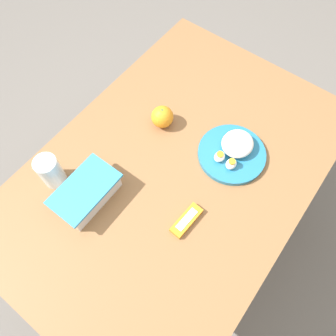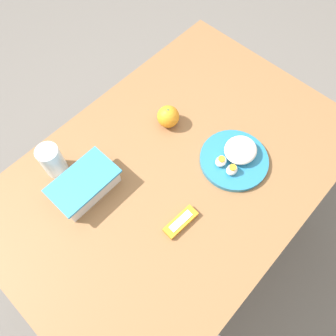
{
  "view_description": "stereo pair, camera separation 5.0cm",
  "coord_description": "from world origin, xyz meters",
  "px_view_note": "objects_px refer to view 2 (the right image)",
  "views": [
    {
      "loc": [
        -0.41,
        -0.28,
        1.74
      ],
      "look_at": [
        -0.02,
        0.01,
        0.79
      ],
      "focal_mm": 35.0,
      "sensor_mm": 36.0,
      "label": 1
    },
    {
      "loc": [
        -0.38,
        -0.32,
        1.74
      ],
      "look_at": [
        -0.02,
        0.01,
        0.79
      ],
      "focal_mm": 35.0,
      "sensor_mm": 36.0,
      "label": 2
    }
  ],
  "objects_px": {
    "food_container": "(85,186)",
    "drinking_glass": "(52,160)",
    "orange_fruit": "(168,117)",
    "rice_plate": "(236,157)",
    "candy_bar": "(181,222)"
  },
  "relations": [
    {
      "from": "food_container",
      "to": "candy_bar",
      "type": "distance_m",
      "value": 0.32
    },
    {
      "from": "food_container",
      "to": "drinking_glass",
      "type": "relative_size",
      "value": 1.8
    },
    {
      "from": "rice_plate",
      "to": "drinking_glass",
      "type": "relative_size",
      "value": 1.95
    },
    {
      "from": "orange_fruit",
      "to": "candy_bar",
      "type": "distance_m",
      "value": 0.38
    },
    {
      "from": "rice_plate",
      "to": "food_container",
      "type": "bearing_deg",
      "value": 145.82
    },
    {
      "from": "orange_fruit",
      "to": "candy_bar",
      "type": "relative_size",
      "value": 0.66
    },
    {
      "from": "food_container",
      "to": "drinking_glass",
      "type": "bearing_deg",
      "value": 97.95
    },
    {
      "from": "food_container",
      "to": "orange_fruit",
      "type": "distance_m",
      "value": 0.37
    },
    {
      "from": "candy_bar",
      "to": "orange_fruit",
      "type": "bearing_deg",
      "value": 48.93
    },
    {
      "from": "orange_fruit",
      "to": "rice_plate",
      "type": "bearing_deg",
      "value": -80.74
    },
    {
      "from": "orange_fruit",
      "to": "food_container",
      "type": "bearing_deg",
      "value": 178.07
    },
    {
      "from": "food_container",
      "to": "drinking_glass",
      "type": "xyz_separation_m",
      "value": [
        -0.02,
        0.13,
        0.03
      ]
    },
    {
      "from": "food_container",
      "to": "orange_fruit",
      "type": "height_order",
      "value": "orange_fruit"
    },
    {
      "from": "food_container",
      "to": "drinking_glass",
      "type": "distance_m",
      "value": 0.14
    },
    {
      "from": "orange_fruit",
      "to": "rice_plate",
      "type": "relative_size",
      "value": 0.34
    }
  ]
}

